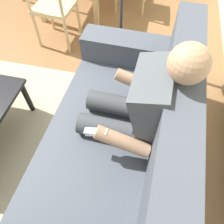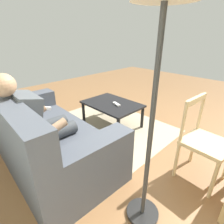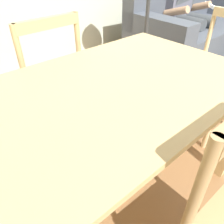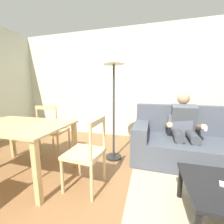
# 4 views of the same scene
# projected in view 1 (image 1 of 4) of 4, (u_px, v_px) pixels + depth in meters

# --- Properties ---
(ground_plane) EXTENTS (8.68, 8.68, 0.00)m
(ground_plane) POSITION_uv_depth(u_px,v_px,m) (1.00, 65.00, 2.59)
(ground_plane) COLOR brown
(couch) EXTENTS (1.94, 1.01, 0.92)m
(couch) POSITION_uv_depth(u_px,v_px,m) (122.00, 143.00, 1.63)
(couch) COLOR #474C56
(couch) RESTS_ON ground_plane
(person_lounging) EXTENTS (0.60, 0.90, 1.15)m
(person_lounging) POSITION_uv_depth(u_px,v_px,m) (135.00, 111.00, 1.48)
(person_lounging) COLOR #4C5156
(person_lounging) RESTS_ON ground_plane
(dining_chair_facing_couch) EXTENTS (0.44, 0.44, 0.89)m
(dining_chair_facing_couch) POSITION_uv_depth(u_px,v_px,m) (53.00, 7.00, 2.49)
(dining_chair_facing_couch) COLOR #D1B27F
(dining_chair_facing_couch) RESTS_ON ground_plane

